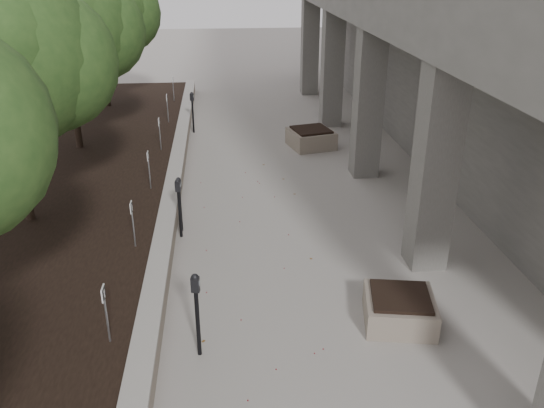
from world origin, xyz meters
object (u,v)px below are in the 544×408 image
parking_meter_3 (180,204)px  planter_back (311,138)px  crabapple_tree_5 (100,32)px  parking_meter_5 (193,112)px  parking_meter_2 (197,315)px  parking_meter_4 (179,208)px  crabapple_tree_3 (7,96)px  crabapple_tree_4 (67,54)px  planter_front (399,309)px

parking_meter_3 → planter_back: bearing=46.6°
crabapple_tree_5 → parking_meter_5: bearing=-37.3°
crabapple_tree_5 → parking_meter_2: crabapple_tree_5 is taller
parking_meter_4 → crabapple_tree_5: bearing=112.8°
crabapple_tree_3 → parking_meter_5: 8.53m
crabapple_tree_4 → planter_front: size_ratio=4.77×
parking_meter_3 → planter_front: parking_meter_3 is taller
crabapple_tree_4 → parking_meter_4: (3.27, -5.39, -2.44)m
crabapple_tree_5 → planter_back: (7.11, -4.45, -2.82)m
crabapple_tree_5 → planter_back: 8.85m
parking_meter_5 → planter_front: (3.81, -11.39, -0.45)m
crabapple_tree_3 → crabapple_tree_4: bearing=90.0°
crabapple_tree_4 → parking_meter_3: 6.54m
crabapple_tree_3 → crabapple_tree_5: same height
parking_meter_3 → planter_front: 5.41m
crabapple_tree_3 → planter_front: crabapple_tree_3 is taller
crabapple_tree_3 → crabapple_tree_5: 10.00m
crabapple_tree_4 → parking_meter_5: (3.29, 2.49, -2.41)m
parking_meter_3 → crabapple_tree_3: bearing=169.1°
parking_meter_4 → planter_front: parking_meter_4 is taller
parking_meter_4 → planter_back: size_ratio=1.05×
crabapple_tree_4 → parking_meter_5: size_ratio=3.82×
parking_meter_2 → parking_meter_4: (-0.49, 4.03, -0.04)m
parking_meter_2 → parking_meter_5: size_ratio=1.02×
crabapple_tree_4 → crabapple_tree_5: 5.00m
parking_meter_2 → parking_meter_4: parking_meter_2 is taller
parking_meter_3 → planter_back: size_ratio=1.00×
parking_meter_5 → planter_back: bearing=-9.3°
crabapple_tree_3 → parking_meter_3: 4.10m
crabapple_tree_5 → parking_meter_3: bearing=-72.1°
crabapple_tree_5 → parking_meter_4: size_ratio=3.99×
parking_meter_5 → crabapple_tree_5: bearing=160.4°
parking_meter_2 → parking_meter_3: (-0.50, 4.32, -0.08)m
crabapple_tree_3 → parking_meter_3: (3.27, -0.10, -2.48)m
crabapple_tree_3 → planter_front: 8.59m
crabapple_tree_3 → planter_front: bearing=-28.8°
crabapple_tree_4 → parking_meter_3: bearing=-57.3°
crabapple_tree_5 → planter_front: (7.10, -13.90, -2.85)m
crabapple_tree_5 → planter_front: 15.87m
crabapple_tree_4 → planter_back: bearing=4.4°
crabapple_tree_3 → planter_back: size_ratio=4.21×
crabapple_tree_5 → parking_meter_4: crabapple_tree_5 is taller
crabapple_tree_3 → planter_back: 9.45m
planter_front → parking_meter_5: bearing=108.5°
planter_front → planter_back: (0.01, 9.45, 0.04)m
planter_back → parking_meter_2: bearing=-108.5°
crabapple_tree_3 → parking_meter_2: (3.76, -4.42, -2.39)m
parking_meter_4 → parking_meter_3: bearing=95.8°
parking_meter_4 → crabapple_tree_3: bearing=178.5°
crabapple_tree_3 → parking_meter_2: 6.28m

